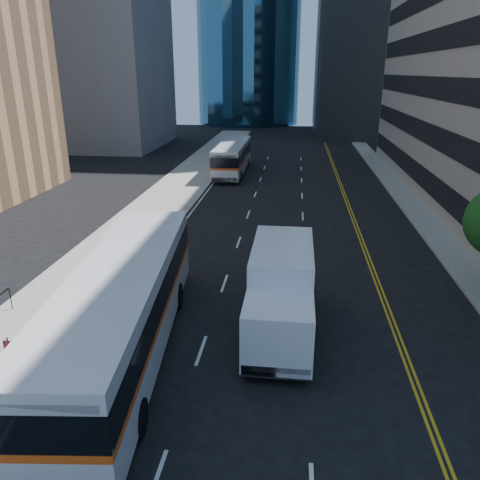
% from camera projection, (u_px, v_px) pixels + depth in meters
% --- Properties ---
extents(ground, '(160.00, 160.00, 0.00)m').
position_uv_depth(ground, '(293.00, 391.00, 15.47)').
color(ground, black).
rests_on(ground, ground).
extents(sidewalk_west, '(5.00, 90.00, 0.15)m').
position_uv_depth(sidewalk_west, '(173.00, 194.00, 39.94)').
color(sidewalk_west, gray).
rests_on(sidewalk_west, ground).
extents(sidewalk_east, '(2.00, 90.00, 0.15)m').
position_uv_depth(sidewalk_east, '(408.00, 201.00, 37.81)').
color(sidewalk_east, gray).
rests_on(sidewalk_east, ground).
extents(midrise_west, '(18.00, 18.00, 35.00)m').
position_uv_depth(midrise_west, '(87.00, 10.00, 61.14)').
color(midrise_west, gray).
rests_on(midrise_west, ground).
extents(bus_front, '(4.33, 13.96, 3.54)m').
position_uv_depth(bus_front, '(123.00, 308.00, 16.86)').
color(bus_front, silver).
rests_on(bus_front, ground).
extents(bus_rear, '(2.65, 11.93, 3.08)m').
position_uv_depth(bus_rear, '(233.00, 157.00, 48.10)').
color(bus_rear, silver).
rests_on(bus_rear, ground).
extents(box_truck, '(2.48, 7.06, 3.38)m').
position_uv_depth(box_truck, '(281.00, 291.00, 18.44)').
color(box_truck, white).
rests_on(box_truck, ground).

